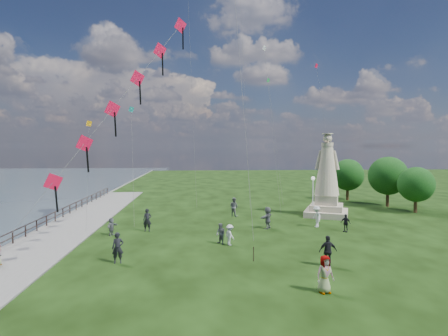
{
  "coord_description": "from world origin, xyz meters",
  "views": [
    {
      "loc": [
        -2.84,
        -19.59,
        7.12
      ],
      "look_at": [
        -1.0,
        8.0,
        5.5
      ],
      "focal_mm": 30.0,
      "sensor_mm": 36.0,
      "label": 1
    }
  ],
  "objects": [
    {
      "name": "person_4",
      "position": [
        3.23,
        -2.17,
        0.92
      ],
      "size": [
        1.0,
        0.75,
        1.84
      ],
      "primitive_type": "imported",
      "rotation": [
        0.0,
        0.0,
        0.24
      ],
      "color": "#595960",
      "rests_on": "ground"
    },
    {
      "name": "person_6",
      "position": [
        -7.18,
        11.68,
        0.95
      ],
      "size": [
        0.7,
        0.46,
        1.9
      ],
      "primitive_type": "imported",
      "rotation": [
        0.0,
        0.0,
        0.01
      ],
      "color": "black",
      "rests_on": "ground"
    },
    {
      "name": "person_2",
      "position": [
        -0.66,
        6.87,
        0.75
      ],
      "size": [
        0.88,
        1.09,
        1.5
      ],
      "primitive_type": "imported",
      "rotation": [
        0.0,
        0.0,
        2.04
      ],
      "color": "silver",
      "rests_on": "ground"
    },
    {
      "name": "tree_row",
      "position": [
        18.67,
        23.54,
        3.39
      ],
      "size": [
        7.52,
        13.5,
        5.88
      ],
      "color": "#382314",
      "rests_on": "ground"
    },
    {
      "name": "person_0",
      "position": [
        -7.8,
        3.18,
        0.94
      ],
      "size": [
        0.76,
        0.58,
        1.88
      ],
      "primitive_type": "imported",
      "rotation": [
        0.0,
        0.0,
        0.2
      ],
      "color": "black",
      "rests_on": "ground"
    },
    {
      "name": "person_1",
      "position": [
        -1.3,
        7.21,
        0.76
      ],
      "size": [
        0.81,
        0.86,
        1.51
      ],
      "primitive_type": "imported",
      "rotation": [
        0.0,
        0.0,
        -0.9
      ],
      "color": "#595960",
      "rests_on": "ground"
    },
    {
      "name": "person_7",
      "position": [
        0.67,
        17.92,
        0.96
      ],
      "size": [
        1.07,
        1.06,
        1.92
      ],
      "primitive_type": "imported",
      "rotation": [
        0.0,
        0.0,
        2.39
      ],
      "color": "#595960",
      "rests_on": "ground"
    },
    {
      "name": "lamppost",
      "position": [
        8.46,
        16.74,
        2.96
      ],
      "size": [
        0.38,
        0.38,
        4.11
      ],
      "color": "silver",
      "rests_on": "ground"
    },
    {
      "name": "person_8",
      "position": [
        7.47,
        12.39,
        0.93
      ],
      "size": [
        0.81,
        1.29,
        1.86
      ],
      "primitive_type": "imported",
      "rotation": [
        0.0,
        0.0,
        -1.4
      ],
      "color": "silver",
      "rests_on": "ground"
    },
    {
      "name": "person_3",
      "position": [
        4.76,
        1.74,
        0.92
      ],
      "size": [
        1.1,
        0.59,
        1.84
      ],
      "primitive_type": "imported",
      "rotation": [
        0.0,
        0.0,
        3.18
      ],
      "color": "black",
      "rests_on": "ground"
    },
    {
      "name": "person_5",
      "position": [
        -9.83,
        10.37,
        0.72
      ],
      "size": [
        0.99,
        1.45,
        1.44
      ],
      "primitive_type": "imported",
      "rotation": [
        0.0,
        0.0,
        1.23
      ],
      "color": "#595960",
      "rests_on": "ground"
    },
    {
      "name": "statue",
      "position": [
        10.14,
        17.51,
        3.18
      ],
      "size": [
        5.43,
        5.43,
        8.41
      ],
      "rotation": [
        0.0,
        0.0,
        -0.4
      ],
      "color": "tan",
      "rests_on": "ground"
    },
    {
      "name": "waterfront",
      "position": [
        -15.24,
        8.99,
        -0.06
      ],
      "size": [
        200.0,
        200.0,
        1.51
      ],
      "color": "#314149",
      "rests_on": "ground"
    },
    {
      "name": "person_9",
      "position": [
        9.28,
        10.36,
        0.74
      ],
      "size": [
        0.9,
        0.95,
        1.49
      ],
      "primitive_type": "imported",
      "rotation": [
        0.0,
        0.0,
        -0.88
      ],
      "color": "black",
      "rests_on": "ground"
    },
    {
      "name": "small_kites",
      "position": [
        0.39,
        23.72,
        15.2
      ],
      "size": [
        26.12,
        18.25,
        33.32
      ],
      "color": "#158281",
      "rests_on": "ground"
    },
    {
      "name": "person_11",
      "position": [
        3.04,
        12.01,
        0.95
      ],
      "size": [
        1.65,
        1.88,
        1.91
      ],
      "primitive_type": "imported",
      "rotation": [
        0.0,
        0.0,
        4.08
      ],
      "color": "#595960",
      "rests_on": "ground"
    },
    {
      "name": "red_kite_train",
      "position": [
        -7.63,
        4.61,
        10.11
      ],
      "size": [
        9.82,
        9.35,
        16.31
      ],
      "color": "black",
      "rests_on": "ground"
    }
  ]
}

